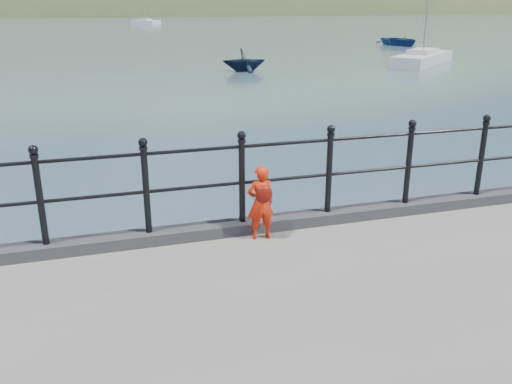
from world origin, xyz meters
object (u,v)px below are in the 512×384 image
object	(u,v)px
launch_blue	(400,40)
sailboat_deep	(145,22)
child	(261,202)
sailboat_near	(422,59)
launch_navy	(244,60)
railing	(195,176)

from	to	relation	value
launch_blue	sailboat_deep	distance (m)	62.74
child	sailboat_near	bearing A→B (deg)	-126.75
sailboat_deep	sailboat_near	world-z (taller)	sailboat_deep
sailboat_deep	launch_navy	bearing A→B (deg)	-32.92
child	launch_blue	world-z (taller)	child
child	sailboat_deep	world-z (taller)	sailboat_deep
launch_blue	sailboat_deep	size ratio (longest dim) A/B	0.47
railing	launch_blue	distance (m)	48.72
railing	launch_navy	bearing A→B (deg)	72.97
railing	sailboat_near	bearing A→B (deg)	51.81
railing	launch_blue	size ratio (longest dim) A/B	3.98
child	sailboat_deep	size ratio (longest dim) A/B	0.10
railing	sailboat_deep	xyz separation A→B (m)	(9.85, 100.64, -1.48)
launch_blue	sailboat_deep	bearing A→B (deg)	99.47
launch_blue	child	bearing A→B (deg)	-129.74
sailboat_near	sailboat_deep	bearing A→B (deg)	57.58
sailboat_near	launch_blue	bearing A→B (deg)	23.90
launch_navy	sailboat_near	world-z (taller)	sailboat_near
railing	launch_navy	xyz separation A→B (m)	(7.61, 24.86, -1.17)
launch_blue	launch_navy	xyz separation A→B (m)	(-19.64, -15.50, 0.18)
launch_navy	sailboat_deep	size ratio (longest dim) A/B	0.26
launch_blue	sailboat_near	distance (m)	17.01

